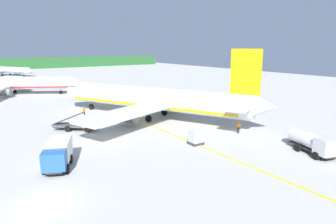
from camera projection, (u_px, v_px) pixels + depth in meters
name	position (u px, v px, depth m)	size (l,w,h in m)	color
airliner_foreground	(152.00, 99.00, 51.07)	(32.84, 38.91, 11.90)	silver
airliner_mid_apron	(13.00, 84.00, 76.41)	(31.13, 26.43, 9.91)	white
airliner_far_taxiway	(7.00, 70.00, 126.35)	(22.15, 26.09, 8.29)	silver
service_truck_fuel	(58.00, 153.00, 30.48)	(4.38, 6.22, 2.60)	#2659A5
service_truck_baggage	(84.00, 123.00, 44.04)	(6.41, 5.85, 2.73)	silver
service_truck_catering	(313.00, 142.00, 34.31)	(3.66, 6.44, 2.40)	silver
cargo_container_near	(196.00, 137.00, 37.76)	(1.72, 1.72, 2.00)	#333338
crew_marshaller	(239.00, 126.00, 42.44)	(0.57, 0.41, 1.79)	#191E33
crew_loader_left	(84.00, 111.00, 52.88)	(0.56, 0.42, 1.71)	#191E33
apron_guide_line	(152.00, 126.00, 46.59)	(0.30, 60.00, 0.01)	yellow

